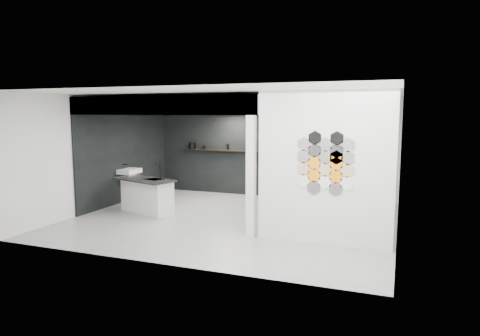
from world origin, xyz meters
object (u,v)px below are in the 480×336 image
Objects in this scene: kettle at (265,148)px; utensil_cup at (204,147)px; wall_basin at (129,171)px; bottle_dark at (228,147)px; kitchen_island at (147,195)px; glass_bowl at (274,149)px; glass_vase at (274,149)px; partition_panel at (324,168)px; stockpot at (192,146)px.

kettle reaches higher than utensil_cup.
wall_basin is 3.55× the size of bottle_dark.
bottle_dark is at bearing 161.50° from kettle.
kitchen_island is 10.08× the size of bottle_dark.
glass_bowl reaches higher than utensil_cup.
glass_vase is at bearing -18.50° from kettle.
kitchen_island is 3.82m from glass_bowl.
kitchen_island is at bearing -37.58° from wall_basin.
kitchen_island is (-4.41, 0.99, -0.97)m from partition_panel.
kettle is at bearing 0.00° from bottle_dark.
kitchen_island is 9.76× the size of kettle.
partition_panel is 6.04m from stockpot.
kettle is (2.09, 2.88, 0.97)m from kitchen_island.
kettle reaches higher than kitchen_island.
bottle_dark is 1.68× the size of utensil_cup.
bottle_dark is at bearing 0.00° from utensil_cup.
partition_panel reaches higher than kitchen_island.
stockpot is (-4.64, 3.87, 0.01)m from partition_panel.
kitchen_island is 3.03m from utensil_cup.
kettle reaches higher than glass_bowl.
kettle is 1.16m from bottle_dark.
stockpot is at bearing 140.23° from partition_panel.
glass_bowl is at bearing 0.00° from bottle_dark.
glass_vase reaches higher than utensil_cup.
partition_panel is 1.64× the size of kitchen_island.
kettle is 0.25m from glass_bowl.
glass_bowl is (3.39, 2.07, 0.52)m from wall_basin.
utensil_cup is at bearing 180.00° from glass_vase.
glass_bowl is (0.25, 0.00, -0.02)m from kettle.
stockpot is 1.39× the size of glass_bowl.
kettle is at bearing 121.03° from partition_panel.
partition_panel is 5.75m from utensil_cup.
stockpot reaches higher than kitchen_island.
wall_basin is 2.81× the size of stockpot.
bottle_dark is (1.16, 0.00, -0.00)m from stockpot.
kettle is 1.03× the size of bottle_dark.
wall_basin is 3.80m from kettle.
kitchen_island is 7.97× the size of stockpot.
partition_panel is at bearing -42.21° from utensil_cup.
stockpot reaches higher than wall_basin.
glass_bowl is (2.57, 0.00, -0.03)m from stockpot.
glass_vase is 0.87× the size of bottle_dark.
stockpot is 2.32m from kettle.
wall_basin is 2.45m from utensil_cup.
kettle is at bearing 0.00° from utensil_cup.
wall_basin is 1.40m from kitchen_island.
partition_panel reaches higher than wall_basin.
utensil_cup is (-1.94, 0.00, -0.02)m from kettle.
glass_vase reaches higher than kitchen_island.
glass_vase is (-2.08, 3.87, -0.01)m from partition_panel.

